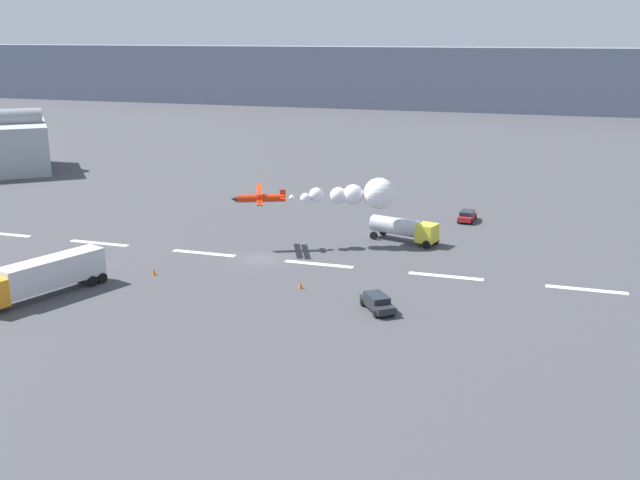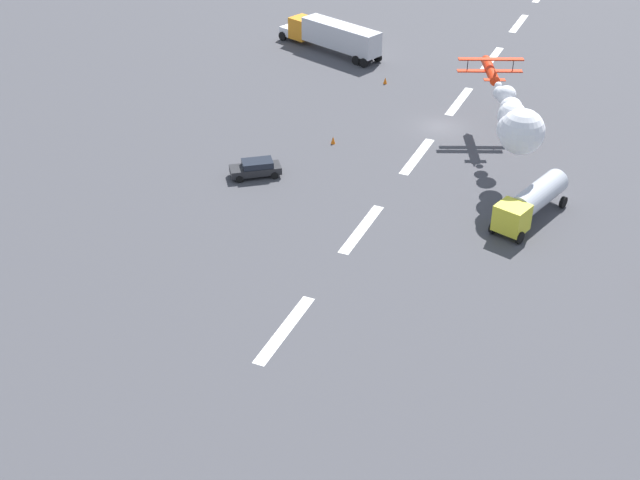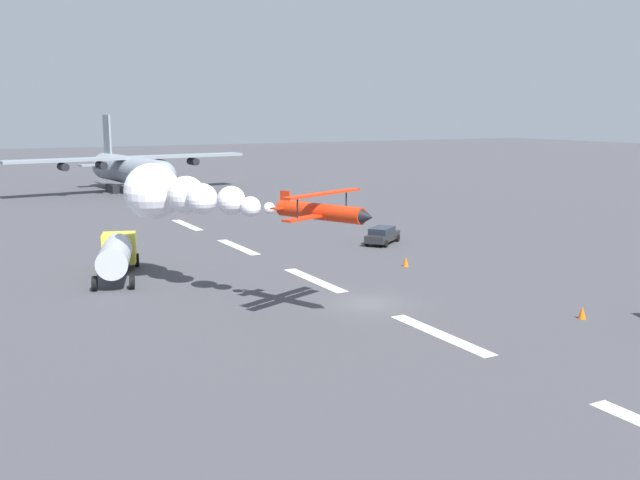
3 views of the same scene
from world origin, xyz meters
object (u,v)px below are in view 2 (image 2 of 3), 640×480
traffic_cone_near (385,80)px  traffic_cone_far (333,140)px  stunt_biplane_red (515,120)px  semi_truck_orange (332,35)px  followme_car_yellow (256,168)px  fuel_tanker_truck (531,201)px

traffic_cone_near → traffic_cone_far: (16.44, 0.67, 0.00)m
stunt_biplane_red → traffic_cone_near: size_ratio=24.50×
semi_truck_orange → followme_car_yellow: semi_truck_orange is taller
stunt_biplane_red → fuel_tanker_truck: (4.97, 3.04, -4.57)m
semi_truck_orange → traffic_cone_near: bearing=53.4°
stunt_biplane_red → followme_car_yellow: size_ratio=3.90×
followme_car_yellow → fuel_tanker_truck: bearing=95.3°
fuel_tanker_truck → traffic_cone_near: bearing=-137.8°
fuel_tanker_truck → followme_car_yellow: (2.22, -24.05, -0.92)m
followme_car_yellow → traffic_cone_near: 25.54m
semi_truck_orange → traffic_cone_far: bearing=23.4°
semi_truck_orange → fuel_tanker_truck: 42.88m
stunt_biplane_red → traffic_cone_far: size_ratio=24.50×
stunt_biplane_red → semi_truck_orange: size_ratio=1.24×
semi_truck_orange → traffic_cone_far: semi_truck_orange is taller
stunt_biplane_red → followme_car_yellow: 22.87m
traffic_cone_near → fuel_tanker_truck: bearing=42.2°
semi_truck_orange → traffic_cone_far: 25.63m
semi_truck_orange → traffic_cone_far: (23.47, 10.13, -1.75)m
stunt_biplane_red → traffic_cone_near: (-18.16, -17.97, -5.93)m
stunt_biplane_red → traffic_cone_far: 18.37m
traffic_cone_near → traffic_cone_far: same height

